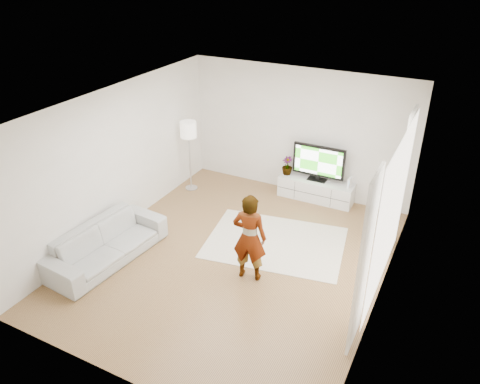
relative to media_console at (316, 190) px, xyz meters
The scene contains 17 objects.
floor 2.83m from the media_console, 101.29° to the right, with size 6.00×6.00×0.00m, color #A4804A.
ceiling 3.81m from the media_console, 101.29° to the right, with size 6.00×6.00×0.00m, color white.
wall_left 4.28m from the media_console, 137.82° to the right, with size 0.02×6.00×2.80m, color white.
wall_right 3.58m from the media_console, 54.83° to the right, with size 0.02×6.00×2.80m, color white.
wall_back 1.31m from the media_console, 156.93° to the left, with size 5.00×0.02×2.80m, color white.
wall_front 5.91m from the media_console, 95.47° to the right, with size 5.00×0.02×2.80m, color white.
window 3.36m from the media_console, 51.97° to the right, with size 0.01×2.60×2.50m, color white.
curtain_near 4.34m from the media_console, 63.85° to the right, with size 0.04×0.70×2.60m, color white.
curtain_far 2.45m from the media_console, 32.22° to the right, with size 0.04×0.70×2.60m, color white.
media_console is the anchor object (origin of this frame).
television 0.66m from the media_console, 90.00° to the left, with size 1.13×0.22×0.79m.
game_console 0.79m from the media_console, ahead, with size 0.07×0.17×0.22m.
potted_plant 0.82m from the media_console, behind, with size 0.23×0.23×0.42m, color #3F7238.
rug 2.00m from the media_console, 93.09° to the right, with size 2.52×1.82×0.01m, color #EEE5CB.
player 3.17m from the media_console, 91.84° to the right, with size 0.57×0.37×1.55m, color #334772.
sofa 4.59m from the media_console, 123.98° to the right, with size 2.25×0.88×0.66m, color #B6B7B2.
floor_lamp 3.05m from the media_console, 163.65° to the right, with size 0.36×0.36×1.61m.
Camera 1 is at (3.20, -6.07, 4.97)m, focal length 35.00 mm.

